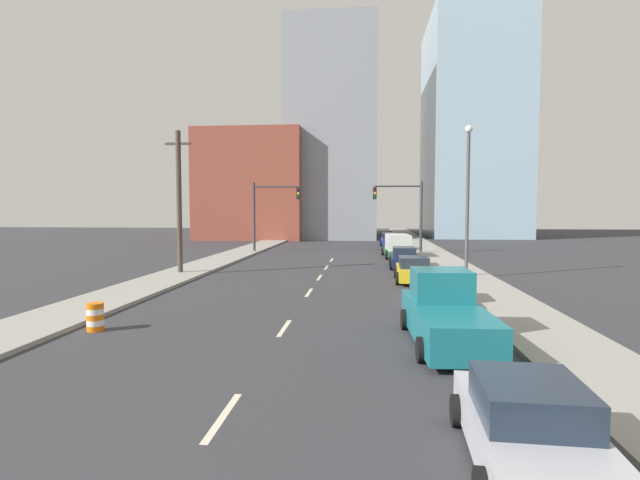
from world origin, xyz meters
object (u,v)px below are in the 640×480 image
(utility_pole_left_mid, at_px, (179,201))
(pickup_truck_teal, at_px, (445,314))
(traffic_barrel, at_px, (95,317))
(sedan_white, at_px, (436,288))
(traffic_signal_left, at_px, (267,207))
(sedan_blue, at_px, (389,240))
(sedan_yellow, at_px, (414,270))
(sedan_brown, at_px, (398,244))
(traffic_signal_right, at_px, (407,207))
(box_truck_green, at_px, (398,246))
(sedan_silver, at_px, (529,427))
(street_lamp, at_px, (468,191))
(sedan_navy, at_px, (404,258))

(utility_pole_left_mid, height_order, pickup_truck_teal, utility_pole_left_mid)
(traffic_barrel, bearing_deg, sedan_white, 25.94)
(traffic_signal_left, height_order, sedan_blue, traffic_signal_left)
(sedan_yellow, distance_m, sedan_brown, 20.69)
(traffic_signal_right, relative_size, sedan_blue, 1.55)
(sedan_brown, bearing_deg, sedan_blue, 95.66)
(traffic_signal_right, distance_m, sedan_blue, 10.42)
(traffic_barrel, distance_m, pickup_truck_teal, 11.56)
(utility_pole_left_mid, relative_size, box_truck_green, 1.45)
(traffic_signal_right, distance_m, sedan_silver, 37.81)
(traffic_signal_right, bearing_deg, pickup_truck_teal, -92.26)
(traffic_signal_right, xyz_separation_m, pickup_truck_teal, (-1.19, -30.27, -3.34))
(utility_pole_left_mid, xyz_separation_m, street_lamp, (17.49, 0.12, 0.59))
(utility_pole_left_mid, distance_m, sedan_yellow, 14.87)
(sedan_white, bearing_deg, traffic_signal_left, 118.95)
(sedan_brown, bearing_deg, sedan_white, -89.72)
(utility_pole_left_mid, bearing_deg, traffic_barrel, -80.02)
(traffic_barrel, bearing_deg, traffic_signal_left, 90.32)
(pickup_truck_teal, height_order, box_truck_green, pickup_truck_teal)
(sedan_yellow, bearing_deg, sedan_navy, 91.72)
(traffic_signal_right, bearing_deg, utility_pole_left_mid, -134.11)
(sedan_blue, bearing_deg, sedan_brown, -84.17)
(traffic_signal_right, distance_m, box_truck_green, 4.91)
(sedan_yellow, bearing_deg, sedan_silver, -88.92)
(sedan_silver, distance_m, sedan_blue, 47.33)
(utility_pole_left_mid, relative_size, sedan_brown, 1.98)
(sedan_brown, bearing_deg, traffic_barrel, -109.70)
(utility_pole_left_mid, bearing_deg, pickup_truck_teal, -46.05)
(traffic_barrel, height_order, street_lamp, street_lamp)
(traffic_signal_left, height_order, utility_pole_left_mid, utility_pole_left_mid)
(utility_pole_left_mid, xyz_separation_m, pickup_truck_teal, (14.04, -14.56, -3.69))
(traffic_signal_right, xyz_separation_m, sedan_brown, (-0.59, 3.41, -3.60))
(sedan_silver, distance_m, box_truck_green, 34.15)
(traffic_signal_left, bearing_deg, utility_pole_left_mid, -98.41)
(sedan_blue, bearing_deg, street_lamp, -81.73)
(sedan_silver, bearing_deg, sedan_white, 91.13)
(pickup_truck_teal, bearing_deg, traffic_barrel, 175.27)
(sedan_silver, distance_m, sedan_brown, 41.03)
(box_truck_green, relative_size, sedan_blue, 1.45)
(pickup_truck_teal, relative_size, sedan_navy, 1.31)
(sedan_white, bearing_deg, utility_pole_left_mid, 152.34)
(sedan_silver, relative_size, sedan_blue, 1.05)
(sedan_brown, bearing_deg, pickup_truck_teal, -90.66)
(box_truck_green, height_order, sedan_blue, box_truck_green)
(sedan_yellow, bearing_deg, sedan_white, -85.95)
(sedan_blue, bearing_deg, sedan_navy, -89.10)
(traffic_barrel, distance_m, sedan_brown, 35.41)
(street_lamp, bearing_deg, box_truck_green, 105.29)
(traffic_signal_right, relative_size, sedan_yellow, 1.43)
(box_truck_green, distance_m, sedan_blue, 13.19)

